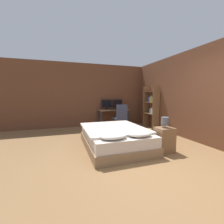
% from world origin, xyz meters
% --- Properties ---
extents(ground_plane, '(20.00, 20.00, 0.00)m').
position_xyz_m(ground_plane, '(0.00, 0.00, 0.00)').
color(ground_plane, brown).
extents(wall_back, '(12.00, 0.06, 2.70)m').
position_xyz_m(wall_back, '(0.00, 4.33, 1.35)').
color(wall_back, brown).
rests_on(wall_back, ground_plane).
extents(wall_side_right, '(0.06, 12.00, 2.70)m').
position_xyz_m(wall_side_right, '(1.94, 1.50, 1.35)').
color(wall_side_right, brown).
rests_on(wall_side_right, ground_plane).
extents(bed, '(1.53, 2.05, 0.59)m').
position_xyz_m(bed, '(-0.47, 1.38, 0.26)').
color(bed, '#846647').
rests_on(bed, ground_plane).
extents(nightstand, '(0.39, 0.35, 0.59)m').
position_xyz_m(nightstand, '(0.53, 0.68, 0.30)').
color(nightstand, brown).
rests_on(nightstand, ground_plane).
extents(bedside_lamp, '(0.18, 0.18, 0.25)m').
position_xyz_m(bedside_lamp, '(0.53, 0.68, 0.75)').
color(bedside_lamp, gray).
rests_on(bedside_lamp, nightstand).
extents(desk, '(1.33, 0.56, 0.72)m').
position_xyz_m(desk, '(0.39, 3.98, 0.62)').
color(desk, '#846042').
rests_on(desk, ground_plane).
extents(monitor_left, '(0.46, 0.16, 0.43)m').
position_xyz_m(monitor_left, '(0.13, 4.16, 0.97)').
color(monitor_left, black).
rests_on(monitor_left, desk).
extents(monitor_right, '(0.46, 0.16, 0.43)m').
position_xyz_m(monitor_right, '(0.64, 4.16, 0.97)').
color(monitor_right, black).
rests_on(monitor_right, desk).
extents(keyboard, '(0.42, 0.13, 0.02)m').
position_xyz_m(keyboard, '(0.39, 3.80, 0.73)').
color(keyboard, black).
rests_on(keyboard, desk).
extents(computer_mouse, '(0.07, 0.05, 0.04)m').
position_xyz_m(computer_mouse, '(0.69, 3.80, 0.74)').
color(computer_mouse, black).
rests_on(computer_mouse, desk).
extents(office_chair, '(0.52, 0.52, 1.00)m').
position_xyz_m(office_chair, '(0.44, 3.26, 0.40)').
color(office_chair, black).
rests_on(office_chair, ground_plane).
extents(bookshelf, '(0.32, 0.72, 1.71)m').
position_xyz_m(bookshelf, '(1.73, 3.04, 0.96)').
color(bookshelf, brown).
rests_on(bookshelf, ground_plane).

